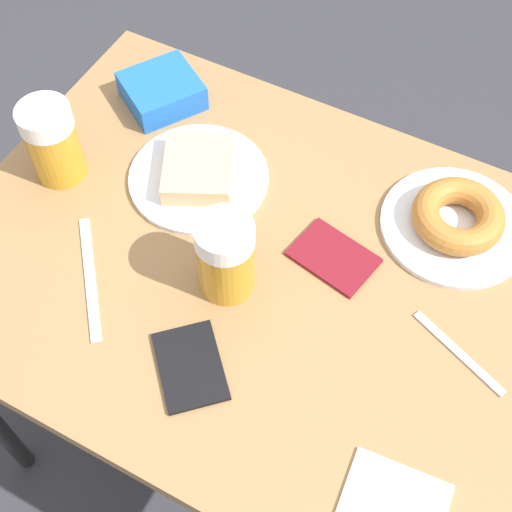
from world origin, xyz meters
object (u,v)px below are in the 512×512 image
at_px(plate_with_cake, 198,173).
at_px(passport_near_edge, 334,257).
at_px(blue_pouch, 162,91).
at_px(beer_mug_left, 226,257).
at_px(fork, 458,353).
at_px(knife, 90,277).
at_px(beer_mug_center, 53,142).
at_px(plate_with_donut, 457,220).
at_px(passport_far_edge, 189,365).
at_px(napkin_folded, 394,504).

height_order(plate_with_cake, passport_near_edge, plate_with_cake).
relative_size(plate_with_cake, blue_pouch, 1.38).
bearing_deg(plate_with_cake, beer_mug_left, 42.39).
xyz_separation_m(plate_with_cake, fork, (0.10, 0.49, -0.01)).
distance_m(passport_near_edge, blue_pouch, 0.45).
distance_m(beer_mug_left, passport_near_edge, 0.18).
bearing_deg(knife, beer_mug_center, -132.88).
xyz_separation_m(plate_with_cake, passport_near_edge, (0.04, 0.27, -0.01)).
distance_m(plate_with_donut, blue_pouch, 0.56).
distance_m(beer_mug_left, blue_pouch, 0.41).
distance_m(fork, passport_far_edge, 0.39).
xyz_separation_m(plate_with_donut, passport_near_edge, (0.14, -0.15, -0.02)).
distance_m(plate_with_cake, fork, 0.50).
relative_size(plate_with_donut, passport_near_edge, 1.67).
distance_m(beer_mug_center, passport_near_edge, 0.49).
height_order(plate_with_donut, napkin_folded, plate_with_donut).
bearing_deg(plate_with_cake, blue_pouch, -130.43).
relative_size(plate_with_cake, passport_far_edge, 1.54).
distance_m(napkin_folded, passport_near_edge, 0.38).
relative_size(plate_with_donut, knife, 1.30).
bearing_deg(passport_near_edge, plate_with_donut, 134.50).
distance_m(plate_with_donut, passport_far_edge, 0.48).
xyz_separation_m(plate_with_donut, passport_far_edge, (0.41, -0.25, -0.02)).
height_order(plate_with_donut, beer_mug_left, beer_mug_left).
bearing_deg(fork, passport_near_edge, -105.91).
bearing_deg(fork, blue_pouch, -109.79).
relative_size(passport_near_edge, passport_far_edge, 0.93).
distance_m(passport_near_edge, passport_far_edge, 0.28).
height_order(beer_mug_left, knife, beer_mug_left).
distance_m(beer_mug_left, fork, 0.36).
height_order(plate_with_donut, knife, plate_with_donut).
bearing_deg(plate_with_donut, knife, -52.67).
distance_m(beer_mug_center, passport_far_edge, 0.43).
bearing_deg(knife, napkin_folded, 79.69).
xyz_separation_m(beer_mug_left, passport_far_edge, (0.15, 0.02, -0.07)).
bearing_deg(plate_with_cake, plate_with_donut, 104.34).
height_order(knife, passport_far_edge, passport_far_edge).
distance_m(beer_mug_left, knife, 0.22).
height_order(knife, blue_pouch, blue_pouch).
relative_size(knife, blue_pouch, 1.07).
bearing_deg(fork, beer_mug_left, -81.59).
relative_size(napkin_folded, knife, 0.76).
distance_m(plate_with_donut, beer_mug_center, 0.66).
bearing_deg(plate_with_cake, knife, -11.16).
xyz_separation_m(beer_mug_center, fork, (0.01, 0.70, -0.07)).
xyz_separation_m(beer_mug_left, fork, (-0.05, 0.35, -0.07)).
distance_m(napkin_folded, knife, 0.55).
bearing_deg(fork, knife, -75.17).
bearing_deg(passport_near_edge, napkin_folded, 36.22).
height_order(plate_with_cake, blue_pouch, blue_pouch).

